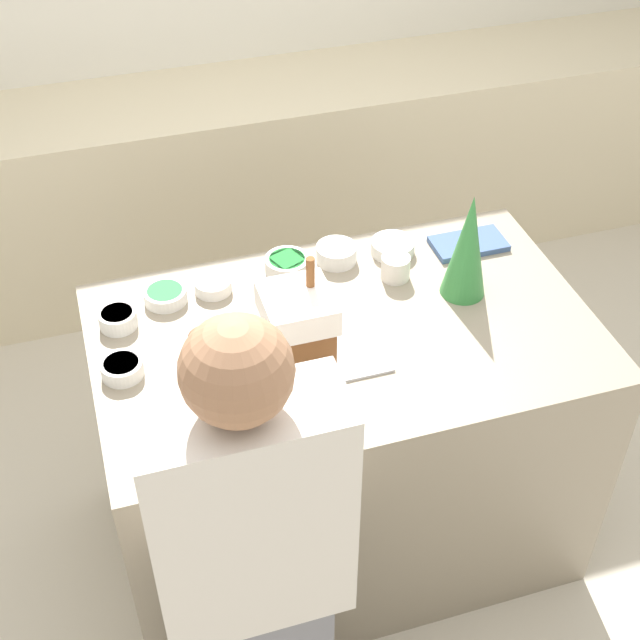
# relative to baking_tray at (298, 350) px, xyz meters

# --- Properties ---
(ground_plane) EXTENTS (12.00, 12.00, 0.00)m
(ground_plane) POSITION_rel_baking_tray_xyz_m (0.15, 0.04, -0.94)
(ground_plane) COLOR beige
(back_cabinet_block) EXTENTS (6.00, 0.60, 0.89)m
(back_cabinet_block) POSITION_rel_baking_tray_xyz_m (0.15, 1.69, -0.49)
(back_cabinet_block) COLOR beige
(back_cabinet_block) RESTS_ON ground_plane
(kitchen_island) EXTENTS (1.44, 0.87, 0.93)m
(kitchen_island) POSITION_rel_baking_tray_xyz_m (0.15, 0.04, -0.47)
(kitchen_island) COLOR gray
(kitchen_island) RESTS_ON ground_plane
(baking_tray) EXTENTS (0.46, 0.32, 0.01)m
(baking_tray) POSITION_rel_baking_tray_xyz_m (0.00, 0.00, 0.00)
(baking_tray) COLOR silver
(baking_tray) RESTS_ON kitchen_island
(gingerbread_house) EXTENTS (0.19, 0.20, 0.28)m
(gingerbread_house) POSITION_rel_baking_tray_xyz_m (0.00, 0.00, 0.11)
(gingerbread_house) COLOR brown
(gingerbread_house) RESTS_ON baking_tray
(decorative_tree) EXTENTS (0.13, 0.13, 0.34)m
(decorative_tree) POSITION_rel_baking_tray_xyz_m (0.54, 0.11, 0.17)
(decorative_tree) COLOR #33843D
(decorative_tree) RESTS_ON kitchen_island
(candy_bowl_near_tray_right) EXTENTS (0.11, 0.11, 0.05)m
(candy_bowl_near_tray_right) POSITION_rel_baking_tray_xyz_m (-0.46, 0.25, 0.02)
(candy_bowl_near_tray_right) COLOR white
(candy_bowl_near_tray_right) RESTS_ON kitchen_island
(candy_bowl_front_corner) EXTENTS (0.12, 0.12, 0.04)m
(candy_bowl_front_corner) POSITION_rel_baking_tray_xyz_m (-0.48, 0.05, 0.02)
(candy_bowl_front_corner) COLOR white
(candy_bowl_front_corner) RESTS_ON kitchen_island
(candy_bowl_center_rear) EXTENTS (0.14, 0.14, 0.04)m
(candy_bowl_center_rear) POSITION_rel_baking_tray_xyz_m (0.41, 0.36, 0.02)
(candy_bowl_center_rear) COLOR silver
(candy_bowl_center_rear) RESTS_ON kitchen_island
(candy_bowl_far_left) EXTENTS (0.13, 0.13, 0.05)m
(candy_bowl_far_left) POSITION_rel_baking_tray_xyz_m (0.23, 0.37, 0.03)
(candy_bowl_far_left) COLOR white
(candy_bowl_far_left) RESTS_ON kitchen_island
(candy_bowl_beside_tree) EXTENTS (0.13, 0.13, 0.04)m
(candy_bowl_beside_tree) POSITION_rel_baking_tray_xyz_m (-0.32, 0.33, 0.02)
(candy_bowl_beside_tree) COLOR white
(candy_bowl_beside_tree) RESTS_ON kitchen_island
(candy_bowl_behind_tray) EXTENTS (0.11, 0.11, 0.04)m
(candy_bowl_behind_tray) POSITION_rel_baking_tray_xyz_m (-0.17, 0.33, 0.02)
(candy_bowl_behind_tray) COLOR white
(candy_bowl_behind_tray) RESTS_ON kitchen_island
(candy_bowl_near_tray_left) EXTENTS (0.14, 0.14, 0.05)m
(candy_bowl_near_tray_left) POSITION_rel_baking_tray_xyz_m (0.07, 0.36, 0.02)
(candy_bowl_near_tray_left) COLOR silver
(candy_bowl_near_tray_left) RESTS_ON kitchen_island
(cookbook) EXTENTS (0.23, 0.13, 0.02)m
(cookbook) POSITION_rel_baking_tray_xyz_m (0.66, 0.31, 0.01)
(cookbook) COLOR #3F598C
(cookbook) RESTS_ON kitchen_island
(mug) EXTENTS (0.09, 0.09, 0.08)m
(mug) POSITION_rel_baking_tray_xyz_m (0.38, 0.23, 0.03)
(mug) COLOR white
(mug) RESTS_ON kitchen_island
(person) EXTENTS (0.43, 0.53, 1.62)m
(person) POSITION_rel_baking_tray_xyz_m (-0.29, -0.62, -0.10)
(person) COLOR slate
(person) RESTS_ON ground_plane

